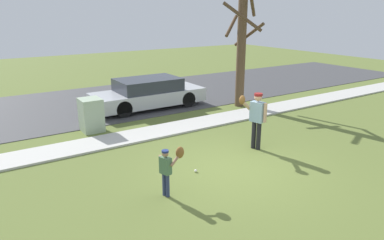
# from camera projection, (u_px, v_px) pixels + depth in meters

# --- Properties ---
(ground_plane) EXTENTS (48.00, 48.00, 0.00)m
(ground_plane) POSITION_uv_depth(u_px,v_px,m) (166.00, 132.00, 11.93)
(ground_plane) COLOR olive
(sidewalk_strip) EXTENTS (36.00, 1.20, 0.06)m
(sidewalk_strip) POSITION_uv_depth(u_px,v_px,m) (165.00, 130.00, 12.01)
(sidewalk_strip) COLOR beige
(sidewalk_strip) RESTS_ON ground
(road_surface) EXTENTS (36.00, 6.80, 0.02)m
(road_surface) POSITION_uv_depth(u_px,v_px,m) (111.00, 101.00, 16.02)
(road_surface) COLOR #424244
(road_surface) RESTS_ON ground
(person_adult) EXTENTS (0.78, 0.57, 1.66)m
(person_adult) POSITION_uv_depth(u_px,v_px,m) (256.00, 115.00, 10.15)
(person_adult) COLOR black
(person_adult) RESTS_ON ground
(person_child) EXTENTS (0.55, 0.37, 1.11)m
(person_child) POSITION_uv_depth(u_px,v_px,m) (169.00, 165.00, 7.61)
(person_child) COLOR navy
(person_child) RESTS_ON ground
(baseball) EXTENTS (0.07, 0.07, 0.07)m
(baseball) POSITION_uv_depth(u_px,v_px,m) (196.00, 171.00, 8.93)
(baseball) COLOR white
(baseball) RESTS_ON ground
(utility_cabinet) EXTENTS (0.67, 0.76, 1.11)m
(utility_cabinet) POSITION_uv_depth(u_px,v_px,m) (91.00, 115.00, 11.87)
(utility_cabinet) COLOR #9EB293
(utility_cabinet) RESTS_ON ground
(street_tree_near) EXTENTS (1.84, 1.88, 4.52)m
(street_tree_near) POSITION_uv_depth(u_px,v_px,m) (241.00, 48.00, 14.48)
(street_tree_near) COLOR brown
(street_tree_near) RESTS_ON ground
(parked_sedan_silver) EXTENTS (4.60, 1.80, 1.23)m
(parked_sedan_silver) POSITION_uv_depth(u_px,v_px,m) (148.00, 93.00, 14.68)
(parked_sedan_silver) COLOR silver
(parked_sedan_silver) RESTS_ON road_surface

